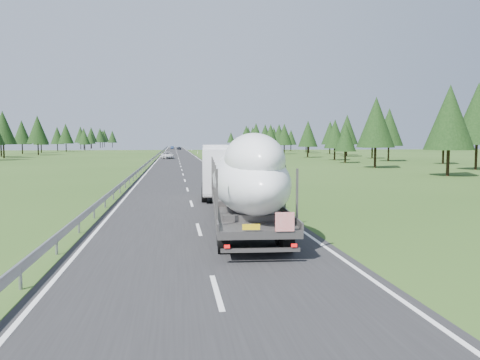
{
  "coord_description": "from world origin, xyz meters",
  "views": [
    {
      "loc": [
        -1.1,
        -21.23,
        4.05
      ],
      "look_at": [
        2.19,
        1.98,
        2.11
      ],
      "focal_mm": 35.0,
      "sensor_mm": 36.0,
      "label": 1
    }
  ],
  "objects": [
    {
      "name": "ground",
      "position": [
        0.0,
        0.0,
        0.0
      ],
      "size": [
        400.0,
        400.0,
        0.0
      ],
      "primitive_type": "plane",
      "color": "#284316",
      "rests_on": "ground"
    },
    {
      "name": "road_surface",
      "position": [
        0.0,
        100.0,
        0.01
      ],
      "size": [
        10.0,
        400.0,
        0.02
      ],
      "primitive_type": "cube",
      "color": "black",
      "rests_on": "ground"
    },
    {
      "name": "guardrail",
      "position": [
        -5.3,
        99.94,
        0.6
      ],
      "size": [
        0.1,
        400.0,
        0.76
      ],
      "color": "slate",
      "rests_on": "ground"
    },
    {
      "name": "marker_posts",
      "position": [
        6.5,
        155.0,
        0.54
      ],
      "size": [
        0.13,
        350.08,
        1.0
      ],
      "color": "silver",
      "rests_on": "ground"
    },
    {
      "name": "highway_sign",
      "position": [
        7.2,
        80.0,
        1.81
      ],
      "size": [
        0.08,
        0.9,
        2.6
      ],
      "color": "slate",
      "rests_on": "ground"
    },
    {
      "name": "tree_line_right",
      "position": [
        40.14,
        132.28,
        6.84
      ],
      "size": [
        27.19,
        344.03,
        12.32
      ],
      "color": "black",
      "rests_on": "ground"
    },
    {
      "name": "tree_line_left",
      "position": [
        -44.6,
        144.45,
        7.06
      ],
      "size": [
        15.25,
        344.87,
        12.66
      ],
      "color": "black",
      "rests_on": "ground"
    },
    {
      "name": "boat_truck",
      "position": [
        2.19,
        2.65,
        2.28
      ],
      "size": [
        3.87,
        20.57,
        4.38
      ],
      "color": "silver",
      "rests_on": "ground"
    },
    {
      "name": "distant_van",
      "position": [
        -2.56,
        88.46,
        0.81
      ],
      "size": [
        3.1,
        6.0,
        1.62
      ],
      "primitive_type": "imported",
      "rotation": [
        0.0,
        0.0,
        0.07
      ],
      "color": "silver",
      "rests_on": "ground"
    },
    {
      "name": "distant_car_dark",
      "position": [
        1.45,
        202.95,
        0.76
      ],
      "size": [
        1.94,
        4.51,
        1.52
      ],
      "primitive_type": "imported",
      "rotation": [
        0.0,
        0.0,
        0.03
      ],
      "color": "black",
      "rests_on": "ground"
    },
    {
      "name": "distant_car_blue",
      "position": [
        -1.88,
        223.54,
        0.78
      ],
      "size": [
        1.65,
        4.72,
        1.55
      ],
      "primitive_type": "imported",
      "rotation": [
        0.0,
        0.0,
        0.0
      ],
      "color": "#192846",
      "rests_on": "ground"
    }
  ]
}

